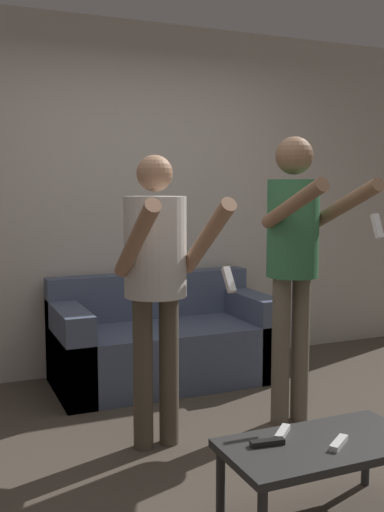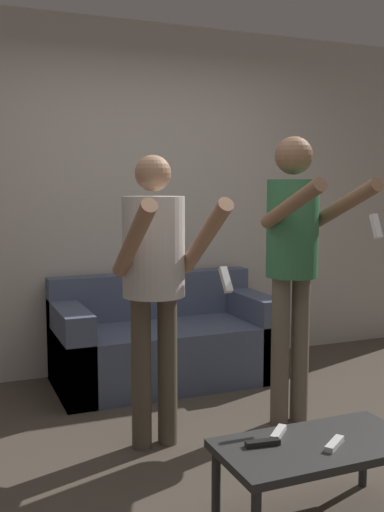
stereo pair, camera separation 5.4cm
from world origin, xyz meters
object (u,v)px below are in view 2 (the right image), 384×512
object	(u,v)px
remote_near	(334,444)
remote_far	(278,433)
person_standing_right	(294,247)
remote_mid	(263,443)
person_standing_left	(155,267)
coffee_table	(317,452)
couch	(164,344)

from	to	relation	value
remote_near	remote_far	distance (m)	0.25
person_standing_right	remote_mid	bearing A→B (deg)	-127.78
remote_near	remote_mid	xyz separation A→B (m)	(-0.27, 0.12, 0.00)
person_standing_left	coffee_table	world-z (taller)	person_standing_left
coffee_table	remote_mid	distance (m)	0.24
coffee_table	person_standing_right	bearing A→B (deg)	63.87
remote_mid	remote_near	bearing A→B (deg)	-24.00
person_standing_left	coffee_table	size ratio (longest dim) A/B	1.87
remote_near	remote_far	xyz separation A→B (m)	(-0.16, 0.19, 0.00)
person_standing_right	remote_near	world-z (taller)	person_standing_right
coffee_table	remote_mid	world-z (taller)	remote_mid
couch	remote_far	xyz separation A→B (m)	(-0.16, -1.93, 0.09)
person_standing_left	remote_mid	distance (m)	1.13
person_standing_left	person_standing_right	size ratio (longest dim) A/B	0.93
couch	coffee_table	size ratio (longest dim) A/B	1.87
person_standing_left	remote_near	bearing A→B (deg)	-67.35
person_standing_left	coffee_table	xyz separation A→B (m)	(0.39, -0.98, -0.69)
couch	remote_far	world-z (taller)	couch
person_standing_right	remote_far	size ratio (longest dim) A/B	13.15
person_standing_right	remote_near	xyz separation A→B (m)	(-0.44, -1.04, -0.72)
couch	person_standing_right	size ratio (longest dim) A/B	0.93
couch	remote_near	size ratio (longest dim) A/B	11.28
person_standing_left	remote_near	world-z (taller)	person_standing_left
person_standing_right	coffee_table	xyz separation A→B (m)	(-0.48, -0.98, -0.77)
couch	person_standing_left	distance (m)	1.37
couch	remote_far	size ratio (longest dim) A/B	12.21
remote_near	person_standing_left	bearing A→B (deg)	112.65
person_standing_left	person_standing_right	bearing A→B (deg)	0.00
couch	person_standing_left	xyz separation A→B (m)	(-0.44, -1.08, 0.73)
remote_mid	couch	bearing A→B (deg)	82.13
remote_mid	remote_far	xyz separation A→B (m)	(0.11, 0.07, 0.00)
couch	coffee_table	bearing A→B (deg)	-91.25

